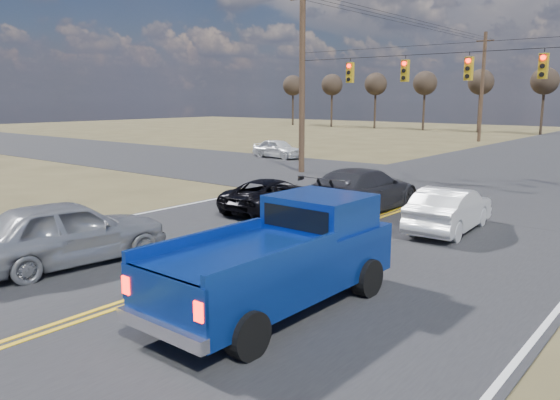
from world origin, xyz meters
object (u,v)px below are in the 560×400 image
Objects in this scene: white_car_queue at (449,209)px; pickup_truck at (282,258)px; dgrey_car_queue at (363,190)px; black_suv at (273,195)px; cross_car_west at (278,149)px; silver_suv at (68,232)px.

pickup_truck is at bearing 85.77° from white_car_queue.
dgrey_car_queue is at bearing -19.12° from white_car_queue.
black_suv is 1.04× the size of white_car_queue.
cross_car_west is (-13.59, 11.81, -0.14)m from dgrey_car_queue.
black_suv is at bearing 40.75° from dgrey_car_queue.
pickup_truck reaches higher than dgrey_car_queue.
white_car_queue is (0.10, 8.10, -0.32)m from pickup_truck.
pickup_truck is 9.79m from dgrey_car_queue.
white_car_queue reaches higher than black_suv.
silver_suv reaches higher than white_car_queue.
silver_suv is at bearing 87.86° from black_suv.
black_suv is (-0.16, 8.09, -0.22)m from silver_suv.
cross_car_west is (-17.24, 12.82, -0.04)m from white_car_queue.
pickup_truck reaches higher than silver_suv.
cross_car_west is at bearing -55.53° from silver_suv.
white_car_queue is 3.79m from dgrey_car_queue.
silver_suv is 1.26× the size of cross_car_west.
dgrey_car_queue is at bearing 112.17° from pickup_truck.
dgrey_car_queue reaches higher than cross_car_west.
pickup_truck is 1.29× the size of black_suv.
silver_suv is at bearing -168.51° from pickup_truck.
silver_suv reaches higher than dgrey_car_queue.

